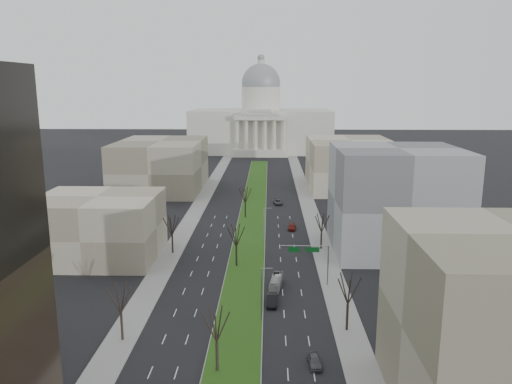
% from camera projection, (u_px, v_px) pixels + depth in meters
% --- Properties ---
extents(ground, '(600.00, 600.00, 0.00)m').
position_uv_depth(ground, '(252.00, 218.00, 145.40)').
color(ground, black).
rests_on(ground, ground).
extents(median, '(8.00, 222.03, 0.20)m').
position_uv_depth(median, '(252.00, 218.00, 144.39)').
color(median, '#999993').
rests_on(median, ground).
extents(sidewalk_left, '(5.00, 330.00, 0.15)m').
position_uv_depth(sidewalk_left, '(177.00, 244.00, 121.40)').
color(sidewalk_left, gray).
rests_on(sidewalk_left, ground).
extents(sidewalk_right, '(5.00, 330.00, 0.15)m').
position_uv_depth(sidewalk_right, '(321.00, 245.00, 120.50)').
color(sidewalk_right, gray).
rests_on(sidewalk_right, ground).
extents(capitol, '(80.00, 46.00, 55.00)m').
position_uv_depth(capitol, '(261.00, 123.00, 288.22)').
color(capitol, beige).
rests_on(capitol, ground).
extents(building_beige_left, '(26.00, 22.00, 14.00)m').
position_uv_depth(building_beige_left, '(98.00, 227.00, 110.58)').
color(building_beige_left, '#9F927B').
rests_on(building_beige_left, ground).
extents(building_grey_right, '(28.00, 26.00, 24.00)m').
position_uv_depth(building_grey_right, '(396.00, 200.00, 114.65)').
color(building_grey_right, slate).
rests_on(building_grey_right, ground).
extents(building_far_left, '(30.00, 40.00, 18.00)m').
position_uv_depth(building_far_left, '(161.00, 165.00, 183.52)').
color(building_far_left, gray).
rests_on(building_far_left, ground).
extents(building_far_right, '(30.00, 40.00, 18.00)m').
position_uv_depth(building_far_right, '(350.00, 164.00, 186.61)').
color(building_far_right, '#9F927B').
rests_on(building_far_right, ground).
extents(tree_left_mid, '(5.40, 5.40, 9.72)m').
position_uv_depth(tree_left_mid, '(120.00, 297.00, 74.00)').
color(tree_left_mid, black).
rests_on(tree_left_mid, ground).
extents(tree_left_far, '(5.28, 5.28, 9.50)m').
position_uv_depth(tree_left_far, '(172.00, 225.00, 113.14)').
color(tree_left_far, black).
rests_on(tree_left_far, ground).
extents(tree_right_mid, '(5.52, 5.52, 9.94)m').
position_uv_depth(tree_right_mid, '(348.00, 288.00, 76.99)').
color(tree_right_mid, black).
rests_on(tree_right_mid, ground).
extents(tree_right_far, '(5.04, 5.04, 9.07)m').
position_uv_depth(tree_right_far, '(322.00, 222.00, 116.22)').
color(tree_right_far, black).
rests_on(tree_right_far, ground).
extents(tree_median_a, '(5.40, 5.40, 9.72)m').
position_uv_depth(tree_median_a, '(216.00, 324.00, 65.79)').
color(tree_median_a, black).
rests_on(tree_median_a, ground).
extents(tree_median_b, '(5.40, 5.40, 9.72)m').
position_uv_depth(tree_median_b, '(236.00, 235.00, 104.89)').
color(tree_median_b, black).
rests_on(tree_median_b, ground).
extents(tree_median_c, '(5.40, 5.40, 9.72)m').
position_uv_depth(tree_median_c, '(245.00, 194.00, 143.99)').
color(tree_median_c, black).
rests_on(tree_median_c, ground).
extents(streetlamp_median_b, '(1.90, 0.20, 9.16)m').
position_uv_depth(streetlamp_median_b, '(262.00, 293.00, 80.76)').
color(streetlamp_median_b, gray).
rests_on(streetlamp_median_b, ground).
extents(streetlamp_median_c, '(1.90, 0.20, 9.16)m').
position_uv_depth(streetlamp_median_c, '(264.00, 225.00, 119.86)').
color(streetlamp_median_c, gray).
rests_on(streetlamp_median_c, ground).
extents(mast_arm_signs, '(9.12, 0.24, 8.09)m').
position_uv_depth(mast_arm_signs, '(314.00, 255.00, 94.93)').
color(mast_arm_signs, gray).
rests_on(mast_arm_signs, ground).
extents(car_grey_near, '(2.03, 4.34, 1.44)m').
position_uv_depth(car_grey_near, '(315.00, 361.00, 68.53)').
color(car_grey_near, '#4F5057').
rests_on(car_grey_near, ground).
extents(car_black, '(1.88, 5.21, 1.71)m').
position_uv_depth(car_black, '(272.00, 300.00, 87.64)').
color(car_black, black).
rests_on(car_black, ground).
extents(car_red, '(2.38, 4.86, 1.36)m').
position_uv_depth(car_red, '(292.00, 227.00, 133.34)').
color(car_red, maroon).
rests_on(car_red, ground).
extents(car_grey_far, '(3.24, 5.61, 1.47)m').
position_uv_depth(car_grey_far, '(278.00, 202.00, 161.77)').
color(car_grey_far, '#464A4E').
rests_on(car_grey_far, ground).
extents(box_van, '(2.87, 8.05, 2.19)m').
position_uv_depth(box_van, '(276.00, 282.00, 94.84)').
color(box_van, silver).
rests_on(box_van, ground).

